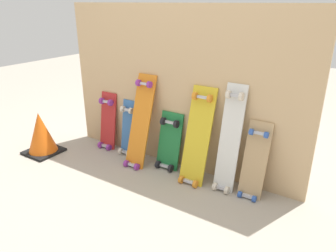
{
  "coord_description": "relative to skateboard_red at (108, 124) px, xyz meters",
  "views": [
    {
      "loc": [
        1.42,
        -2.26,
        1.45
      ],
      "look_at": [
        0.0,
        -0.07,
        0.42
      ],
      "focal_mm": 33.92,
      "sensor_mm": 36.0,
      "label": 1
    }
  ],
  "objects": [
    {
      "name": "traffic_cone",
      "position": [
        -0.47,
        -0.47,
        -0.05
      ],
      "size": [
        0.33,
        0.33,
        0.43
      ],
      "color": "black",
      "rests_on": "ground"
    },
    {
      "name": "skateboard_natural",
      "position": [
        1.58,
        -0.03,
        0.0
      ],
      "size": [
        0.19,
        0.22,
        0.67
      ],
      "color": "tan",
      "rests_on": "ground"
    },
    {
      "name": "plywood_wall_panel",
      "position": [
        0.79,
        0.09,
        0.46
      ],
      "size": [
        2.36,
        0.04,
        1.44
      ],
      "primitive_type": "cube",
      "color": "tan",
      "rests_on": "ground"
    },
    {
      "name": "skateboard_yellow",
      "position": [
        1.09,
        -0.07,
        0.11
      ],
      "size": [
        0.22,
        0.3,
        0.87
      ],
      "color": "gold",
      "rests_on": "ground"
    },
    {
      "name": "skateboard_orange",
      "position": [
        0.5,
        -0.09,
        0.12
      ],
      "size": [
        0.2,
        0.33,
        0.91
      ],
      "color": "orange",
      "rests_on": "ground"
    },
    {
      "name": "skateboard_green",
      "position": [
        0.77,
        -0.02,
        -0.03
      ],
      "size": [
        0.23,
        0.19,
        0.58
      ],
      "color": "#1E7238",
      "rests_on": "ground"
    },
    {
      "name": "skateboard_red",
      "position": [
        0.0,
        0.0,
        0.0
      ],
      "size": [
        0.19,
        0.17,
        0.65
      ],
      "color": "#B22626",
      "rests_on": "ground"
    },
    {
      "name": "ground_plane",
      "position": [
        0.79,
        0.02,
        -0.26
      ],
      "size": [
        12.0,
        12.0,
        0.0
      ],
      "primitive_type": "plane",
      "color": "#A89E8E"
    },
    {
      "name": "skateboard_white",
      "position": [
        1.36,
        -0.04,
        0.14
      ],
      "size": [
        0.17,
        0.25,
        0.93
      ],
      "color": "silver",
      "rests_on": "ground"
    },
    {
      "name": "skateboard_blue",
      "position": [
        0.27,
        0.0,
        -0.02
      ],
      "size": [
        0.17,
        0.16,
        0.61
      ],
      "color": "#386BAD",
      "rests_on": "ground"
    }
  ]
}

